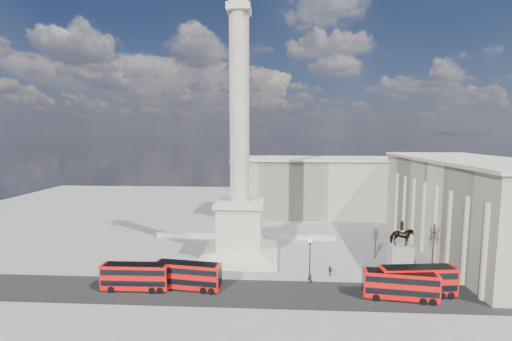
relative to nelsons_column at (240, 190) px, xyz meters
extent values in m
plane|color=gray|center=(0.00, -5.00, -12.92)|extent=(180.00, 180.00, 0.00)
cube|color=black|center=(5.00, -15.00, -12.91)|extent=(120.00, 9.00, 0.01)
cube|color=beige|center=(0.00, 0.00, -12.42)|extent=(14.00, 14.00, 1.00)
cube|color=beige|center=(0.00, 0.00, -11.67)|extent=(12.00, 12.00, 0.50)
cube|color=beige|center=(0.00, 0.00, -11.17)|extent=(10.00, 10.00, 0.50)
cube|color=beige|center=(0.00, 0.00, -6.92)|extent=(8.00, 8.00, 8.00)
cube|color=beige|center=(0.00, 0.00, -2.52)|extent=(9.00, 9.00, 0.80)
cylinder|color=#B2A793|center=(0.00, 0.00, 14.88)|extent=(3.60, 3.60, 34.00)
cube|color=beige|center=(0.00, 0.00, 32.48)|extent=(4.20, 4.20, 1.20)
cube|color=beige|center=(0.00, 0.00, 33.38)|extent=(3.20, 3.20, 0.60)
cube|color=#BEB49E|center=(0.00, 11.00, -12.37)|extent=(40.00, 0.60, 1.10)
cube|color=beige|center=(45.00, 5.00, -3.92)|extent=(18.00, 45.00, 18.00)
cube|color=#BEB49E|center=(45.00, 5.00, 5.38)|extent=(19.00, 46.00, 0.60)
cube|color=beige|center=(20.00, 35.00, -4.92)|extent=(50.00, 16.00, 16.00)
cube|color=#BEB49E|center=(20.00, 35.00, 3.38)|extent=(51.00, 17.00, 0.60)
cube|color=red|center=(-14.21, -14.93, -10.75)|extent=(10.05, 2.38, 3.69)
cube|color=black|center=(-14.21, -14.93, -11.41)|extent=(9.65, 2.44, 0.82)
cube|color=black|center=(-14.21, -14.93, -9.77)|extent=(9.65, 2.44, 0.82)
cube|color=black|center=(-14.21, -14.93, -8.88)|extent=(9.04, 2.14, 0.05)
cylinder|color=black|center=(-17.52, -14.96, -12.42)|extent=(1.03, 2.41, 1.00)
cylinder|color=black|center=(-11.40, -14.90, -12.42)|extent=(1.03, 2.41, 1.00)
cylinder|color=black|center=(-10.20, -14.89, -12.42)|extent=(1.03, 2.41, 1.00)
cube|color=red|center=(-6.51, -14.16, -10.73)|extent=(10.36, 3.58, 3.74)
cube|color=black|center=(-6.51, -14.16, -11.40)|extent=(9.96, 3.59, 0.83)
cube|color=black|center=(-6.51, -14.16, -9.74)|extent=(9.96, 3.59, 0.83)
cube|color=black|center=(-6.51, -14.16, -8.83)|extent=(9.32, 3.22, 0.06)
cylinder|color=black|center=(-9.83, -13.74, -12.41)|extent=(1.31, 2.54, 1.01)
cylinder|color=black|center=(-3.70, -14.52, -12.41)|extent=(1.31, 2.54, 1.01)
cylinder|color=black|center=(-2.49, -14.68, -12.41)|extent=(1.31, 2.54, 1.01)
cube|color=red|center=(27.10, -14.61, -10.56)|extent=(11.15, 3.67, 4.03)
cube|color=black|center=(27.10, -14.61, -11.28)|extent=(10.72, 3.68, 0.89)
cube|color=black|center=(27.10, -14.61, -9.49)|extent=(10.72, 3.68, 0.89)
cube|color=black|center=(27.10, -14.61, -8.51)|extent=(10.03, 3.31, 0.06)
cylinder|color=black|center=(23.51, -15.01, -12.37)|extent=(1.37, 2.71, 1.09)
cylinder|color=black|center=(30.14, -14.28, -12.37)|extent=(1.37, 2.71, 1.09)
cylinder|color=black|center=(31.45, -14.13, -12.37)|extent=(1.37, 2.71, 1.09)
cube|color=red|center=(24.32, -15.72, -10.73)|extent=(10.33, 3.54, 3.73)
cube|color=black|center=(24.32, -15.72, -11.40)|extent=(9.94, 3.55, 0.83)
cube|color=black|center=(24.32, -15.72, -9.74)|extent=(9.94, 3.55, 0.83)
cube|color=black|center=(24.32, -15.72, -8.84)|extent=(9.30, 3.18, 0.06)
cylinder|color=black|center=(21.00, -15.31, -12.41)|extent=(1.30, 2.53, 1.01)
cylinder|color=black|center=(27.13, -16.07, -12.41)|extent=(1.30, 2.53, 1.01)
cylinder|color=black|center=(28.34, -16.22, -12.41)|extent=(1.30, 2.53, 1.01)
cylinder|color=black|center=(12.23, -9.81, -12.66)|extent=(0.45, 0.45, 0.51)
cylinder|color=black|center=(12.23, -9.81, -9.85)|extent=(0.16, 0.16, 6.14)
cylinder|color=black|center=(12.23, -9.81, -6.88)|extent=(0.31, 0.31, 0.31)
sphere|color=silver|center=(12.23, -9.81, -6.52)|extent=(0.57, 0.57, 0.57)
cube|color=#BEB49E|center=(27.64, -6.51, -12.64)|extent=(4.44, 3.33, 0.56)
cube|color=#BEB49E|center=(27.64, -6.51, -10.47)|extent=(3.55, 2.44, 4.89)
imported|color=black|center=(27.64, -6.51, -6.53)|extent=(3.84, 2.47, 3.00)
cylinder|color=black|center=(27.64, -6.51, -4.73)|extent=(0.56, 0.56, 1.33)
sphere|color=black|center=(27.64, -6.51, -3.98)|extent=(0.40, 0.40, 0.40)
cylinder|color=#332319|center=(34.48, -3.09, -9.06)|extent=(0.31, 0.31, 7.71)
cylinder|color=#332319|center=(25.58, 0.74, -10.08)|extent=(0.26, 0.26, 5.67)
cylinder|color=#332319|center=(40.80, 9.95, -9.24)|extent=(0.32, 0.32, 7.35)
imported|color=black|center=(12.24, -11.50, -12.11)|extent=(0.69, 0.59, 1.61)
imported|color=black|center=(29.31, -11.50, -12.09)|extent=(0.90, 0.76, 1.66)
imported|color=black|center=(15.79, -7.92, -12.10)|extent=(1.01, 0.90, 1.64)
camera|label=1|loc=(6.57, -63.05, 10.49)|focal=24.00mm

